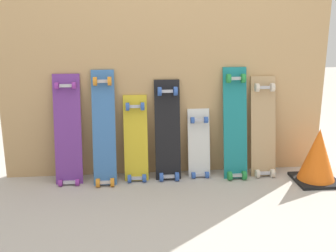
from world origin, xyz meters
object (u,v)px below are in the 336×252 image
Objects in this scene: skateboard_natural at (263,130)px; skateboard_yellow at (136,142)px; skateboard_blue at (104,132)px; skateboard_teal at (235,127)px; traffic_cone at (318,156)px; skateboard_black at (168,134)px; skateboard_purple at (68,134)px; skateboard_white at (199,147)px.

skateboard_yellow is at bearing 179.99° from skateboard_natural.
skateboard_teal is (1.03, 0.02, 0.00)m from skateboard_blue.
skateboard_yellow is 0.78× the size of skateboard_teal.
skateboard_blue is 1.03m from skateboard_teal.
traffic_cone is at bearing -6.69° from skateboard_blue.
skateboard_teal is 1.09× the size of skateboard_natural.
skateboard_blue is at bearing -172.65° from skateboard_yellow.
skateboard_blue is 2.15× the size of traffic_cone.
skateboard_yellow is (0.24, 0.03, -0.10)m from skateboard_blue.
skateboard_teal reaches higher than skateboard_black.
skateboard_purple is 1.54m from skateboard_natural.
skateboard_purple is at bearing 174.27° from skateboard_blue.
traffic_cone is at bearing -6.55° from skateboard_purple.
skateboard_black is (0.77, 0.01, -0.02)m from skateboard_purple.
skateboard_teal reaches higher than skateboard_yellow.
traffic_cone is at bearing -11.17° from skateboard_black.
skateboard_purple reaches higher than skateboard_black.
skateboard_purple is 1.48× the size of skateboard_white.
skateboard_purple is at bearing -178.75° from skateboard_white.
skateboard_white is at bearing 164.73° from traffic_cone.
skateboard_white is 0.53m from skateboard_natural.
skateboard_black is 1.37× the size of skateboard_white.
skateboard_black is 0.28m from skateboard_white.
skateboard_white is 0.71× the size of skateboard_natural.
skateboard_teal is at bearing 0.95° from skateboard_blue.
skateboard_blue is 0.50m from skateboard_black.
skateboard_white is 0.66× the size of skateboard_teal.
skateboard_white is 0.33m from skateboard_teal.
skateboard_yellow is 1.19× the size of skateboard_white.
skateboard_purple is 2.10× the size of traffic_cone.
traffic_cone is (1.13, -0.22, -0.14)m from skateboard_black.
skateboard_blue is at bearing 173.31° from traffic_cone.
traffic_cone is (1.39, -0.22, -0.08)m from skateboard_yellow.
skateboard_natural is (0.52, -0.02, 0.13)m from skateboard_white.
skateboard_white is 0.91m from traffic_cone.
skateboard_teal is (0.53, -0.02, 0.05)m from skateboard_black.
skateboard_black is at bearing 0.41° from skateboard_purple.
skateboard_teal is (0.79, -0.01, 0.11)m from skateboard_yellow.
skateboard_yellow is at bearing -177.87° from skateboard_white.
skateboard_blue is 1.28× the size of skateboard_yellow.
skateboard_blue is 1.65m from traffic_cone.
skateboard_purple is 0.97× the size of skateboard_teal.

